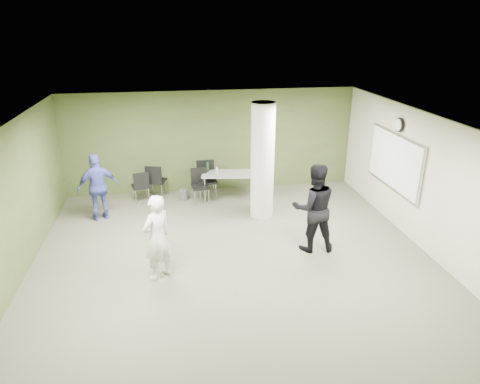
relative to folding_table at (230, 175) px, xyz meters
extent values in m
plane|color=#525240|center=(-0.39, -3.18, -0.68)|extent=(8.00, 8.00, 0.00)
plane|color=white|center=(-0.39, -3.18, 2.12)|extent=(8.00, 8.00, 0.00)
cube|color=#455126|center=(-0.39, 0.82, 0.72)|extent=(8.00, 2.80, 0.02)
cube|color=#455126|center=(-4.39, -3.18, 0.72)|extent=(0.02, 8.00, 2.80)
cube|color=beige|center=(3.61, -3.18, 0.72)|extent=(0.02, 8.00, 2.80)
cylinder|color=silver|center=(0.61, -1.18, 0.72)|extent=(0.56, 0.56, 2.80)
cube|color=silver|center=(3.54, -1.98, 0.82)|extent=(0.04, 2.30, 1.30)
cube|color=white|center=(3.52, -1.98, 0.82)|extent=(0.02, 2.20, 1.20)
cylinder|color=black|center=(3.54, -1.98, 1.67)|extent=(0.05, 0.32, 0.32)
cylinder|color=white|center=(3.51, -1.98, 1.67)|extent=(0.02, 0.26, 0.26)
cube|color=#9C9C97|center=(0.02, -0.01, 0.03)|extent=(1.63, 0.91, 0.04)
cylinder|color=silver|center=(-0.71, -0.16, -0.34)|extent=(0.04, 0.04, 0.69)
cylinder|color=silver|center=(0.66, -0.38, -0.34)|extent=(0.04, 0.04, 0.69)
cylinder|color=silver|center=(-0.62, 0.37, -0.34)|extent=(0.04, 0.04, 0.69)
cylinder|color=silver|center=(0.75, 0.15, -0.34)|extent=(0.04, 0.04, 0.69)
cylinder|color=#174519|center=(-0.58, 0.24, 0.17)|extent=(0.07, 0.07, 0.25)
cylinder|color=#B2B2B7|center=(-0.35, 0.03, 0.14)|extent=(0.06, 0.06, 0.18)
cylinder|color=#4C4C4C|center=(-1.25, 0.15, -0.55)|extent=(0.24, 0.24, 0.27)
cube|color=black|center=(-2.39, 0.23, -0.27)|extent=(0.52, 0.52, 0.05)
cube|color=black|center=(-2.34, 0.04, -0.04)|extent=(0.40, 0.14, 0.42)
cylinder|color=silver|center=(-2.26, 0.45, -0.48)|extent=(0.02, 0.02, 0.40)
cylinder|color=silver|center=(-2.60, 0.36, -0.48)|extent=(0.02, 0.02, 0.40)
cylinder|color=silver|center=(-2.17, 0.11, -0.48)|extent=(0.02, 0.02, 0.40)
cylinder|color=silver|center=(-2.51, 0.02, -0.48)|extent=(0.02, 0.02, 0.40)
cube|color=black|center=(-1.96, 0.47, -0.23)|extent=(0.59, 0.59, 0.05)
cube|color=black|center=(-2.03, 0.26, 0.03)|extent=(0.44, 0.17, 0.46)
cylinder|color=silver|center=(-1.72, 0.59, -0.46)|extent=(0.02, 0.02, 0.44)
cylinder|color=silver|center=(-2.09, 0.71, -0.46)|extent=(0.02, 0.02, 0.44)
cylinder|color=silver|center=(-1.84, 0.23, -0.46)|extent=(0.02, 0.02, 0.44)
cylinder|color=silver|center=(-2.20, 0.34, -0.46)|extent=(0.02, 0.02, 0.44)
cube|color=black|center=(-0.82, -0.13, -0.25)|extent=(0.49, 0.49, 0.05)
cube|color=black|center=(-0.83, 0.08, 0.00)|extent=(0.43, 0.08, 0.44)
cylinder|color=silver|center=(-0.98, -0.33, -0.47)|extent=(0.02, 0.02, 0.42)
cylinder|color=silver|center=(-0.62, -0.29, -0.47)|extent=(0.02, 0.02, 0.42)
cylinder|color=silver|center=(-1.02, 0.04, -0.47)|extent=(0.02, 0.02, 0.42)
cylinder|color=silver|center=(-0.65, 0.07, -0.47)|extent=(0.02, 0.02, 0.42)
cube|color=black|center=(-0.62, 0.14, -0.19)|extent=(0.53, 0.53, 0.05)
cube|color=black|center=(-0.63, 0.37, 0.08)|extent=(0.48, 0.07, 0.49)
cylinder|color=silver|center=(-0.81, -0.08, -0.45)|extent=(0.02, 0.02, 0.47)
cylinder|color=silver|center=(-0.40, -0.06, -0.45)|extent=(0.02, 0.02, 0.47)
cylinder|color=silver|center=(-0.84, 0.33, -0.45)|extent=(0.02, 0.02, 0.47)
cylinder|color=silver|center=(-0.42, 0.36, -0.45)|extent=(0.02, 0.02, 0.47)
imported|color=silver|center=(-1.86, -3.61, 0.15)|extent=(0.72, 0.69, 1.66)
imported|color=black|center=(1.30, -3.03, 0.26)|extent=(0.96, 0.77, 1.89)
imported|color=#424AA4|center=(-3.29, -0.76, 0.14)|extent=(1.04, 0.70, 1.65)
camera|label=1|loc=(-1.50, -10.67, 3.79)|focal=32.00mm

